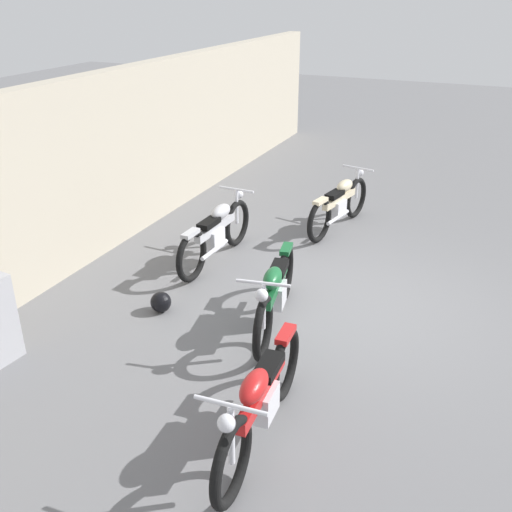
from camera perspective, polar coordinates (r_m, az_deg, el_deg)
The scene contains 7 objects.
ground_plane at distance 7.85m, azimuth 9.61°, elevation -4.96°, with size 40.00×40.00×0.00m, color slate.
building_wall at distance 9.11m, azimuth -16.47°, elevation 8.01°, with size 18.00×0.30×2.71m, color #B2A893.
helmet at distance 7.68m, azimuth -9.32°, elevation -4.48°, with size 0.27×0.27×0.27m, color black.
motorcycle_green at distance 7.12m, azimuth 1.87°, elevation -3.61°, with size 2.15×0.70×0.97m.
motorcycle_cream at distance 10.12m, azimuth 8.19°, elevation 5.09°, with size 2.08×0.66×0.94m.
motorcycle_silver at distance 8.82m, azimuth -3.92°, elevation 2.28°, with size 2.16×0.60×0.97m.
motorcycle_red at distance 5.42m, azimuth 0.45°, elevation -14.04°, with size 2.19×0.61×0.98m.
Camera 1 is at (-6.64, -1.48, 3.91)m, focal length 40.77 mm.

